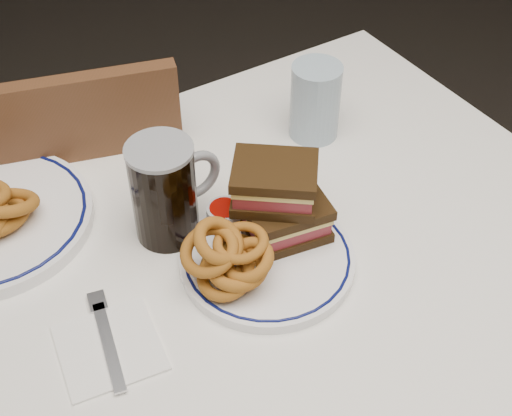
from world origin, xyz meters
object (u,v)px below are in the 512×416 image
chair_far (77,225)px  beer_mug (166,190)px  main_plate (267,259)px  reuben_sandwich (280,201)px

chair_far → beer_mug: bearing=-81.5°
chair_far → main_plate: 0.57m
main_plate → reuben_sandwich: bearing=38.5°
chair_far → main_plate: size_ratio=3.70×
reuben_sandwich → beer_mug: size_ratio=0.94×
main_plate → reuben_sandwich: reuben_sandwich is taller
reuben_sandwich → beer_mug: beer_mug is taller
beer_mug → main_plate: bearing=-57.0°
chair_far → beer_mug: (0.05, -0.35, 0.34)m
main_plate → chair_far: bearing=105.8°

